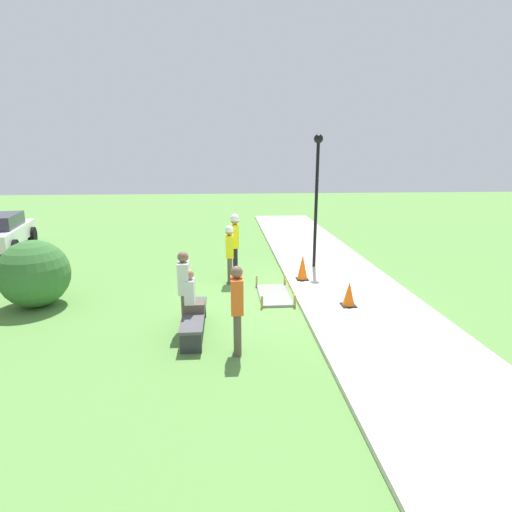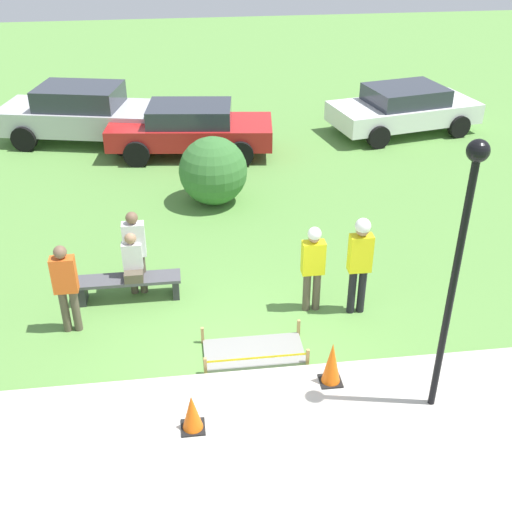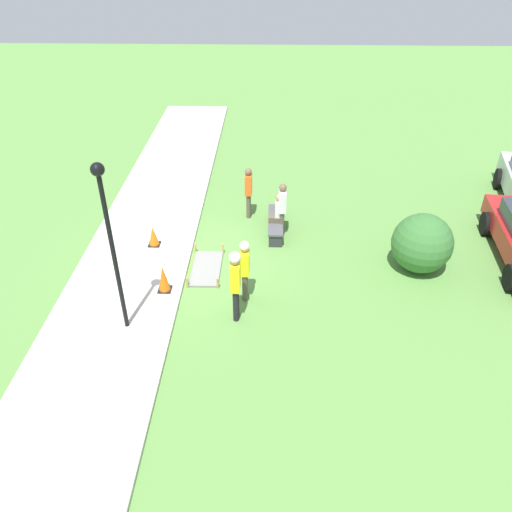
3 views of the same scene
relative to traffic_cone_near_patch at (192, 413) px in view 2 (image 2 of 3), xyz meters
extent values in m
plane|color=#5B8E42|center=(0.83, 1.13, -0.39)|extent=(60.00, 60.00, 0.00)
cube|color=#BCB7AD|center=(0.83, -0.40, -0.34)|extent=(28.00, 3.05, 0.10)
cube|color=gray|center=(1.07, 1.64, -0.36)|extent=(1.65, 0.79, 0.06)
cube|color=tan|center=(0.25, 1.24, -0.24)|extent=(0.05, 0.05, 0.31)
cube|color=tan|center=(1.90, 1.24, -0.24)|extent=(0.05, 0.05, 0.31)
cube|color=tan|center=(0.25, 2.04, -0.24)|extent=(0.05, 0.05, 0.31)
cube|color=tan|center=(1.90, 2.04, -0.24)|extent=(0.05, 0.05, 0.31)
cube|color=yellow|center=(1.07, 1.24, -0.16)|extent=(1.65, 0.00, 0.04)
cube|color=black|center=(0.00, 0.00, -0.28)|extent=(0.34, 0.34, 0.02)
cone|color=orange|center=(0.00, 0.00, 0.02)|extent=(0.29, 0.29, 0.57)
cube|color=black|center=(2.15, 0.70, -0.28)|extent=(0.34, 0.34, 0.02)
cone|color=orange|center=(2.15, 0.70, 0.09)|extent=(0.29, 0.29, 0.71)
cube|color=#2D2D33|center=(-1.87, 3.55, -0.20)|extent=(0.12, 0.40, 0.39)
cube|color=#2D2D33|center=(-0.16, 3.55, -0.20)|extent=(0.12, 0.40, 0.39)
cube|color=#4C4C51|center=(-1.02, 3.55, 0.02)|extent=(1.91, 0.44, 0.06)
cube|color=brown|center=(-0.91, 3.55, 0.14)|extent=(0.34, 0.44, 0.18)
cube|color=silver|center=(-0.91, 3.63, 0.48)|extent=(0.36, 0.20, 0.50)
sphere|color=#A37A5B|center=(-0.91, 3.63, 0.84)|extent=(0.21, 0.21, 0.21)
cylinder|color=brown|center=(2.17, 2.78, 0.00)|extent=(0.14, 0.14, 0.78)
cylinder|color=brown|center=(2.35, 2.78, 0.00)|extent=(0.14, 0.14, 0.78)
cube|color=yellow|center=(2.26, 2.78, 0.70)|extent=(0.40, 0.22, 0.62)
sphere|color=#A37A5B|center=(2.26, 2.78, 1.11)|extent=(0.21, 0.21, 0.21)
sphere|color=white|center=(2.26, 2.78, 1.17)|extent=(0.24, 0.24, 0.24)
cylinder|color=black|center=(2.96, 2.60, 0.04)|extent=(0.14, 0.14, 0.88)
cylinder|color=black|center=(3.14, 2.60, 0.04)|extent=(0.14, 0.14, 0.88)
cube|color=yellow|center=(3.05, 2.60, 0.83)|extent=(0.40, 0.22, 0.69)
sphere|color=#A37A5B|center=(3.05, 2.60, 1.30)|extent=(0.24, 0.24, 0.24)
sphere|color=white|center=(3.05, 2.60, 1.36)|extent=(0.27, 0.27, 0.27)
cylinder|color=brown|center=(-2.06, 2.69, 0.01)|extent=(0.14, 0.14, 0.81)
cylinder|color=brown|center=(-1.88, 2.69, 0.01)|extent=(0.14, 0.14, 0.81)
cube|color=#E55B1E|center=(-1.97, 2.69, 0.74)|extent=(0.40, 0.22, 0.64)
sphere|color=brown|center=(-1.97, 2.69, 1.17)|extent=(0.22, 0.22, 0.22)
cylinder|color=brown|center=(-0.94, 3.74, 0.02)|extent=(0.14, 0.14, 0.82)
cylinder|color=brown|center=(-0.76, 3.74, 0.02)|extent=(0.14, 0.14, 0.82)
cube|color=silver|center=(-0.85, 3.74, 0.75)|extent=(0.40, 0.22, 0.65)
sphere|color=brown|center=(-0.85, 3.74, 1.19)|extent=(0.22, 0.22, 0.22)
cylinder|color=black|center=(3.52, 0.06, 1.64)|extent=(0.10, 0.10, 3.86)
sphere|color=black|center=(3.52, 0.06, 3.66)|extent=(0.28, 0.28, 0.28)
cube|color=white|center=(6.94, 11.69, 0.23)|extent=(4.70, 2.82, 0.58)
cube|color=#2D333D|center=(6.94, 11.69, 0.77)|extent=(2.51, 2.13, 0.49)
cylinder|color=black|center=(8.07, 12.93, -0.06)|extent=(0.70, 0.37, 0.67)
cylinder|color=black|center=(8.48, 11.02, -0.06)|extent=(0.70, 0.37, 0.67)
cylinder|color=black|center=(5.41, 12.36, -0.06)|extent=(0.70, 0.37, 0.67)
cylinder|color=black|center=(5.81, 10.46, -0.06)|extent=(0.70, 0.37, 0.67)
cube|color=#BCBCC1|center=(-2.68, 12.14, 0.31)|extent=(4.94, 2.88, 0.70)
cube|color=#2D333D|center=(-2.68, 12.14, 0.96)|extent=(2.63, 2.14, 0.59)
cylinder|color=black|center=(-1.07, 12.73, -0.04)|extent=(0.75, 0.40, 0.72)
cylinder|color=black|center=(-1.50, 10.89, -0.04)|extent=(0.75, 0.40, 0.72)
cylinder|color=black|center=(-3.87, 13.38, -0.04)|extent=(0.75, 0.40, 0.72)
cylinder|color=black|center=(-4.30, 11.54, -0.04)|extent=(0.75, 0.40, 0.72)
cube|color=red|center=(0.43, 10.70, 0.25)|extent=(4.72, 2.35, 0.58)
cube|color=#2D333D|center=(0.43, 10.70, 0.78)|extent=(2.44, 1.86, 0.49)
cylinder|color=black|center=(1.94, 11.42, -0.04)|extent=(0.73, 0.32, 0.71)
cylinder|color=black|center=(1.72, 9.63, -0.04)|extent=(0.73, 0.32, 0.71)
cylinder|color=black|center=(-0.85, 11.77, -0.04)|extent=(0.73, 0.32, 0.71)
cylinder|color=black|center=(-1.07, 9.97, -0.04)|extent=(0.73, 0.32, 0.71)
sphere|color=#387033|center=(0.84, 7.47, 0.42)|extent=(1.63, 1.63, 1.63)
camera|label=1|loc=(-8.71, 2.86, 3.15)|focal=28.00mm
camera|label=2|loc=(0.05, -6.61, 6.42)|focal=45.00mm
camera|label=3|loc=(12.24, 3.34, 7.60)|focal=35.00mm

